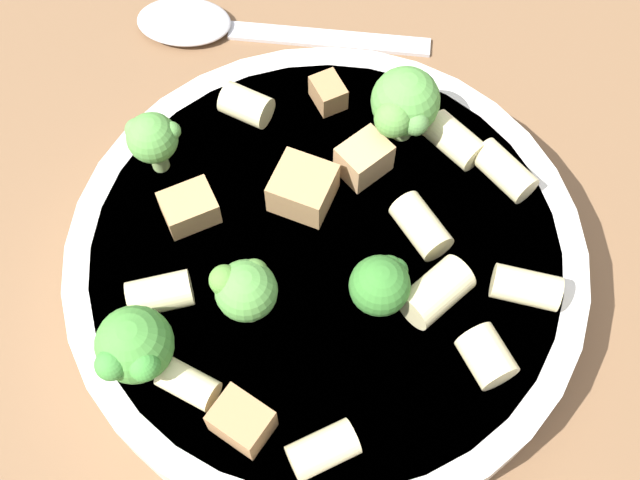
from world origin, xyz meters
name	(u,v)px	position (x,y,z in m)	size (l,w,h in m)	color
ground_plane	(320,286)	(0.00, 0.00, 0.00)	(2.00, 2.00, 0.00)	brown
pasta_bowl	(320,266)	(0.00, 0.00, 0.02)	(0.23, 0.23, 0.04)	silver
broccoli_floret_0	(146,138)	(0.08, -0.04, 0.06)	(0.02, 0.02, 0.03)	#93B766
broccoli_floret_1	(237,289)	(0.03, 0.03, 0.06)	(0.03, 0.03, 0.03)	#84AD60
broccoli_floret_2	(398,105)	(-0.03, -0.06, 0.06)	(0.03, 0.04, 0.04)	#93B766
broccoli_floret_3	(128,347)	(0.07, 0.05, 0.06)	(0.03, 0.03, 0.03)	#84AD60
broccoli_floret_4	(375,284)	(-0.02, 0.02, 0.06)	(0.03, 0.03, 0.03)	#9EC175
rigatoni_0	(154,294)	(0.07, 0.03, 0.05)	(0.02, 0.02, 0.03)	beige
rigatoni_1	(480,356)	(-0.07, 0.05, 0.05)	(0.02, 0.02, 0.02)	beige
rigatoni_2	(241,105)	(0.04, -0.07, 0.05)	(0.02, 0.02, 0.02)	beige
rigatoni_3	(182,384)	(0.05, 0.06, 0.04)	(0.01, 0.01, 0.02)	beige
rigatoni_4	(430,292)	(-0.05, 0.02, 0.05)	(0.02, 0.02, 0.03)	beige
rigatoni_5	(520,287)	(-0.08, 0.02, 0.05)	(0.01, 0.01, 0.03)	beige
rigatoni_6	(318,450)	(0.00, 0.09, 0.05)	(0.01, 0.01, 0.03)	beige
rigatoni_7	(415,226)	(-0.04, -0.01, 0.05)	(0.02, 0.02, 0.03)	beige
rigatoni_8	(449,140)	(-0.06, -0.05, 0.05)	(0.02, 0.02, 0.03)	beige
rigatoni_9	(499,171)	(-0.08, -0.04, 0.05)	(0.01, 0.01, 0.03)	beige
chicken_chunk_0	(183,208)	(0.06, -0.02, 0.05)	(0.02, 0.02, 0.01)	tan
chicken_chunk_1	(297,188)	(0.01, -0.03, 0.05)	(0.03, 0.02, 0.02)	tan
chicken_chunk_2	(235,421)	(0.03, 0.08, 0.05)	(0.02, 0.02, 0.02)	#A87A4C
chicken_chunk_3	(315,93)	(0.00, -0.08, 0.04)	(0.02, 0.01, 0.01)	#A87A4C
chicken_chunk_4	(358,159)	(-0.02, -0.04, 0.05)	(0.02, 0.02, 0.02)	tan
spoon	(218,26)	(0.06, -0.16, 0.00)	(0.17, 0.04, 0.01)	silver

